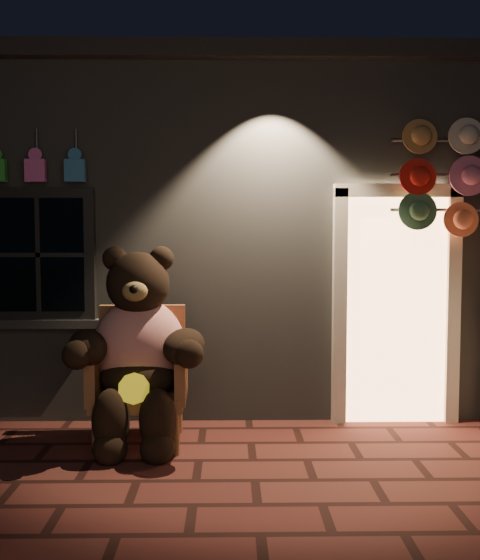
{
  "coord_description": "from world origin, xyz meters",
  "views": [
    {
      "loc": [
        -0.18,
        -4.5,
        1.73
      ],
      "look_at": [
        -0.09,
        1.0,
        1.35
      ],
      "focal_mm": 42.0,
      "sensor_mm": 36.0,
      "label": 1
    }
  ],
  "objects": [
    {
      "name": "ground",
      "position": [
        0.0,
        0.0,
        0.0
      ],
      "size": [
        60.0,
        60.0,
        0.0
      ],
      "primitive_type": "plane",
      "color": "#4E231D",
      "rests_on": "ground"
    },
    {
      "name": "shop_building",
      "position": [
        0.0,
        3.99,
        1.74
      ],
      "size": [
        7.3,
        5.95,
        3.51
      ],
      "color": "slate",
      "rests_on": "ground"
    },
    {
      "name": "wicker_armchair",
      "position": [
        -0.93,
        0.91,
        0.56
      ],
      "size": [
        0.8,
        0.72,
        1.12
      ],
      "rotation": [
        0.0,
        0.0,
        0.03
      ],
      "color": "#905E37",
      "rests_on": "ground"
    },
    {
      "name": "teddy_bear",
      "position": [
        -0.92,
        0.77,
        0.8
      ],
      "size": [
        1.21,
        0.95,
        1.67
      ],
      "rotation": [
        0.0,
        0.0,
        0.03
      ],
      "color": "red",
      "rests_on": "ground"
    },
    {
      "name": "hat_rack",
      "position": [
        2.04,
        1.28,
        2.3
      ],
      "size": [
        1.65,
        0.22,
        2.8
      ],
      "color": "#59595E",
      "rests_on": "ground"
    }
  ]
}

